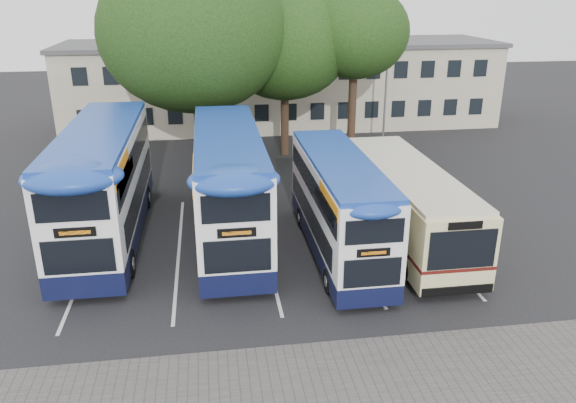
% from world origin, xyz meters
% --- Properties ---
extents(ground, '(120.00, 120.00, 0.00)m').
position_xyz_m(ground, '(0.00, 0.00, 0.00)').
color(ground, black).
rests_on(ground, ground).
extents(bay_lines, '(14.12, 11.00, 0.01)m').
position_xyz_m(bay_lines, '(-3.75, 5.00, 0.01)').
color(bay_lines, silver).
rests_on(bay_lines, ground).
extents(depot_building, '(32.40, 8.40, 6.20)m').
position_xyz_m(depot_building, '(0.00, 26.99, 3.15)').
color(depot_building, '#ADA48C').
rests_on(depot_building, ground).
extents(lamp_post, '(0.25, 1.05, 9.06)m').
position_xyz_m(lamp_post, '(6.00, 19.97, 5.08)').
color(lamp_post, gray).
rests_on(lamp_post, ground).
extents(tree_left, '(10.32, 10.32, 12.12)m').
position_xyz_m(tree_left, '(-6.34, 16.30, 7.72)').
color(tree_left, black).
rests_on(tree_left, ground).
extents(tree_mid, '(8.00, 8.00, 10.34)m').
position_xyz_m(tree_mid, '(-1.03, 18.23, 6.93)').
color(tree_mid, black).
rests_on(tree_mid, ground).
extents(tree_right, '(6.39, 6.39, 10.24)m').
position_xyz_m(tree_right, '(3.08, 17.50, 7.50)').
color(tree_right, black).
rests_on(tree_right, ground).
extents(bus_dd_left, '(2.77, 11.40, 4.75)m').
position_xyz_m(bus_dd_left, '(-10.18, 6.83, 2.62)').
color(bus_dd_left, '#0E1133').
rests_on(bus_dd_left, ground).
extents(bus_dd_mid, '(2.68, 11.04, 4.60)m').
position_xyz_m(bus_dd_mid, '(-5.08, 6.06, 2.53)').
color(bus_dd_mid, '#0E1133').
rests_on(bus_dd_mid, ground).
extents(bus_dd_right, '(2.28, 9.43, 3.93)m').
position_xyz_m(bus_dd_right, '(-0.90, 3.99, 2.16)').
color(bus_dd_right, '#0E1133').
rests_on(bus_dd_right, ground).
extents(bus_single, '(2.69, 10.57, 3.15)m').
position_xyz_m(bus_single, '(2.22, 4.94, 1.79)').
color(bus_single, beige).
rests_on(bus_single, ground).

